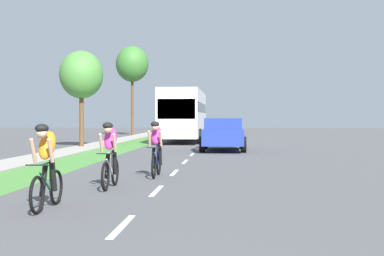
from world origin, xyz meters
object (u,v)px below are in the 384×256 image
at_px(cyclist_trailing, 110,154).
at_px(street_tree_near, 81,75).
at_px(bus_white, 184,113).
at_px(pickup_blue, 223,134).
at_px(street_tree_far, 132,64).
at_px(cyclist_distant, 156,148).
at_px(cyclist_lead, 46,165).

relative_size(cyclist_trailing, street_tree_near, 0.32).
height_order(cyclist_trailing, bus_white, bus_white).
distance_m(pickup_blue, street_tree_near, 8.90).
relative_size(bus_white, street_tree_far, 1.42).
distance_m(cyclist_distant, pickup_blue, 12.03).
distance_m(cyclist_lead, street_tree_far, 39.51).
height_order(cyclist_lead, street_tree_far, street_tree_far).
distance_m(cyclist_trailing, cyclist_distant, 2.61).
relative_size(cyclist_lead, bus_white, 0.15).
xyz_separation_m(bus_white, street_tree_near, (-5.11, -7.97, 2.06)).
xyz_separation_m(cyclist_lead, street_tree_near, (-4.88, 19.76, 3.22)).
bearing_deg(pickup_blue, cyclist_distant, -98.48).
relative_size(cyclist_distant, bus_white, 0.15).
bearing_deg(cyclist_trailing, street_tree_far, 99.50).
bearing_deg(pickup_blue, bus_white, 105.22).
distance_m(cyclist_trailing, street_tree_far, 36.72).
bearing_deg(cyclist_distant, pickup_blue, 81.52).
height_order(cyclist_lead, pickup_blue, pickup_blue).
distance_m(cyclist_lead, bus_white, 27.76).
bearing_deg(bus_white, street_tree_near, -122.65).
relative_size(street_tree_near, street_tree_far, 0.66).
relative_size(cyclist_lead, pickup_blue, 0.34).
relative_size(cyclist_distant, pickup_blue, 0.34).
height_order(cyclist_lead, cyclist_distant, same).
bearing_deg(street_tree_near, cyclist_trailing, -72.20).
relative_size(cyclist_trailing, bus_white, 0.15).
height_order(pickup_blue, bus_white, bus_white).
bearing_deg(street_tree_near, cyclist_distant, -66.73).
height_order(cyclist_distant, bus_white, bus_white).
xyz_separation_m(cyclist_lead, cyclist_distant, (1.29, 5.43, 0.00)).
bearing_deg(street_tree_near, street_tree_far, 91.77).
bearing_deg(cyclist_lead, cyclist_distant, 76.65).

